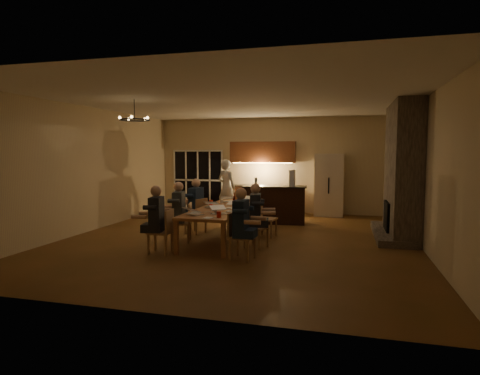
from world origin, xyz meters
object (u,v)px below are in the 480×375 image
at_px(chair_left_mid, 181,222).
at_px(chair_left_far, 195,216).
at_px(mug_front, 214,209).
at_px(redcup_near, 219,215).
at_px(person_left_near, 157,220).
at_px(laptop_c, 212,203).
at_px(mug_back, 222,201).
at_px(plate_far, 248,204).
at_px(redcup_mid, 211,203).
at_px(plate_near, 231,211).
at_px(laptop_a, 195,209).
at_px(can_silver, 216,210).
at_px(laptop_d, 232,204).
at_px(bar_blender, 292,178).
at_px(bar_bottle, 256,182).
at_px(chair_right_mid, 256,227).
at_px(plate_left, 196,212).
at_px(laptop_f, 248,198).
at_px(can_right, 243,204).
at_px(chair_left_near, 160,232).
at_px(refrigerator, 329,185).
at_px(chair_right_far, 267,218).
at_px(bar_island, 275,205).
at_px(chandelier, 135,120).
at_px(mug_mid, 235,203).
at_px(laptop_b, 219,209).
at_px(laptop_e, 227,197).
at_px(can_cola, 234,198).
at_px(person_left_far, 196,206).
at_px(person_right_mid, 255,215).
at_px(standing_person, 227,188).
at_px(person_right_near, 241,224).
at_px(dining_table, 223,224).

height_order(chair_left_mid, chair_left_far, same).
xyz_separation_m(mug_front, redcup_near, (0.39, -0.84, 0.01)).
relative_size(person_left_near, laptop_c, 4.31).
height_order(mug_front, mug_back, same).
bearing_deg(plate_far, redcup_mid, -159.41).
xyz_separation_m(redcup_mid, plate_near, (0.80, -0.96, -0.05)).
height_order(chair_left_far, plate_near, chair_left_far).
xyz_separation_m(laptop_a, can_silver, (0.33, 0.39, -0.05)).
xyz_separation_m(laptop_d, bar_blender, (1.05, 2.55, 0.45)).
bearing_deg(plate_far, bar_bottle, 95.99).
bearing_deg(chair_left_mid, chair_left_far, 167.41).
height_order(chair_right_mid, plate_left, chair_right_mid).
height_order(person_left_near, laptop_f, person_left_near).
xyz_separation_m(can_right, plate_far, (0.02, 0.45, -0.05)).
bearing_deg(plate_left, chair_left_near, -128.41).
bearing_deg(laptop_d, refrigerator, 80.35).
relative_size(chair_left_far, plate_near, 3.68).
bearing_deg(plate_left, redcup_mid, 94.43).
relative_size(laptop_d, mug_front, 3.20).
height_order(redcup_near, bar_blender, bar_blender).
relative_size(chair_right_far, bar_bottle, 3.71).
distance_m(bar_island, chandelier, 4.74).
height_order(bar_island, mug_mid, bar_island).
bearing_deg(chair_left_far, chair_left_mid, 21.37).
height_order(laptop_d, bar_bottle, bar_bottle).
xyz_separation_m(laptop_a, laptop_b, (0.46, 0.23, 0.00)).
bearing_deg(laptop_a, can_right, -84.49).
xyz_separation_m(chair_left_near, laptop_e, (0.60, 2.71, 0.42)).
height_order(chair_right_far, laptop_d, laptop_d).
xyz_separation_m(laptop_c, can_right, (0.68, 0.27, -0.05)).
bearing_deg(mug_front, can_cola, 92.25).
bearing_deg(person_left_far, plate_far, 104.32).
distance_m(bar_island, plate_far, 1.80).
bearing_deg(person_right_mid, can_right, 20.33).
relative_size(chair_left_near, bar_bottle, 3.71).
relative_size(person_right_mid, laptop_b, 4.31).
relative_size(laptop_c, redcup_near, 2.67).
height_order(person_right_mid, standing_person, standing_person).
relative_size(person_right_near, plate_near, 5.71).
height_order(bar_island, can_cola, bar_island).
height_order(chair_left_mid, bar_bottle, bar_bottle).
relative_size(chair_right_far, person_left_far, 0.64).
bearing_deg(can_right, standing_person, 113.19).
relative_size(plate_left, bar_bottle, 0.98).
bearing_deg(plate_near, dining_table, 123.25).
distance_m(person_left_near, bar_bottle, 4.17).
distance_m(chair_left_mid, laptop_c, 0.86).
bearing_deg(can_right, plate_far, 88.01).
relative_size(person_right_mid, mug_mid, 13.80).
bearing_deg(person_right_near, laptop_a, 66.48).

